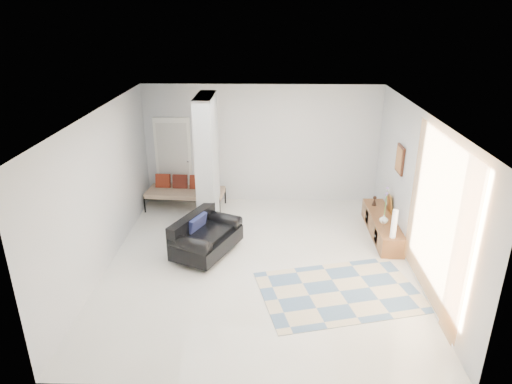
{
  "coord_description": "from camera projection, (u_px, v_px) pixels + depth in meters",
  "views": [
    {
      "loc": [
        0.15,
        -7.34,
        4.4
      ],
      "look_at": [
        -0.07,
        0.6,
        1.17
      ],
      "focal_mm": 32.0,
      "sensor_mm": 36.0,
      "label": 1
    }
  ],
  "objects": [
    {
      "name": "wall_left",
      "position": [
        102.0,
        191.0,
        8.0
      ],
      "size": [
        0.0,
        6.0,
        6.0
      ],
      "primitive_type": "plane",
      "rotation": [
        1.57,
        0.0,
        1.57
      ],
      "color": "silver",
      "rests_on": "ground"
    },
    {
      "name": "hallway_door",
      "position": [
        174.0,
        160.0,
        10.86
      ],
      "size": [
        0.85,
        0.06,
        2.04
      ],
      "primitive_type": "cube",
      "color": "white",
      "rests_on": "floor"
    },
    {
      "name": "wall_back",
      "position": [
        262.0,
        145.0,
        10.71
      ],
      "size": [
        6.0,
        0.0,
        6.0
      ],
      "primitive_type": "plane",
      "rotation": [
        1.57,
        0.0,
        0.0
      ],
      "color": "silver",
      "rests_on": "ground"
    },
    {
      "name": "wall_right",
      "position": [
        418.0,
        194.0,
        7.86
      ],
      "size": [
        0.0,
        6.0,
        6.0
      ],
      "primitive_type": "plane",
      "rotation": [
        1.57,
        0.0,
        -1.57
      ],
      "color": "silver",
      "rests_on": "ground"
    },
    {
      "name": "wall_art",
      "position": [
        400.0,
        159.0,
        8.85
      ],
      "size": [
        0.04,
        0.45,
        0.55
      ],
      "primitive_type": "cube",
      "color": "#3F1D11",
      "rests_on": "wall_right"
    },
    {
      "name": "ceiling",
      "position": [
        259.0,
        113.0,
        7.4
      ],
      "size": [
        6.0,
        6.0,
        0.0
      ],
      "primitive_type": "plane",
      "rotation": [
        3.14,
        0.0,
        0.0
      ],
      "color": "white",
      "rests_on": "wall_back"
    },
    {
      "name": "floor",
      "position": [
        259.0,
        263.0,
        8.45
      ],
      "size": [
        6.0,
        6.0,
        0.0
      ],
      "primitive_type": "plane",
      "color": "silver",
      "rests_on": "ground"
    },
    {
      "name": "daybed",
      "position": [
        184.0,
        191.0,
        10.64
      ],
      "size": [
        1.84,
        0.9,
        0.77
      ],
      "rotation": [
        0.0,
        0.0,
        -0.08
      ],
      "color": "black",
      "rests_on": "floor"
    },
    {
      "name": "media_console",
      "position": [
        382.0,
        226.0,
        9.41
      ],
      "size": [
        0.45,
        1.99,
        0.8
      ],
      "color": "brown",
      "rests_on": "floor"
    },
    {
      "name": "bronze_figurine",
      "position": [
        375.0,
        201.0,
        9.87
      ],
      "size": [
        0.12,
        0.12,
        0.21
      ],
      "primitive_type": null,
      "rotation": [
        0.0,
        0.0,
        -0.14
      ],
      "color": "#301D15",
      "rests_on": "media_console"
    },
    {
      "name": "cylinder_lamp",
      "position": [
        394.0,
        224.0,
        8.43
      ],
      "size": [
        0.1,
        0.1,
        0.56
      ],
      "primitive_type": "cylinder",
      "color": "white",
      "rests_on": "media_console"
    },
    {
      "name": "curtain",
      "position": [
        437.0,
        221.0,
        6.78
      ],
      "size": [
        0.0,
        2.55,
        2.55
      ],
      "primitive_type": "plane",
      "rotation": [
        1.57,
        0.0,
        1.57
      ],
      "color": "#EC953E",
      "rests_on": "wall_right"
    },
    {
      "name": "area_rug",
      "position": [
        340.0,
        291.0,
        7.58
      ],
      "size": [
        2.91,
        2.28,
        0.01
      ],
      "primitive_type": "cube",
      "rotation": [
        0.0,
        0.0,
        0.24
      ],
      "color": "beige",
      "rests_on": "floor"
    },
    {
      "name": "partition_column",
      "position": [
        208.0,
        163.0,
        9.44
      ],
      "size": [
        0.35,
        1.2,
        2.8
      ],
      "primitive_type": "cube",
      "color": "#9EA3A5",
      "rests_on": "floor"
    },
    {
      "name": "wall_front",
      "position": [
        253.0,
        293.0,
        5.15
      ],
      "size": [
        6.0,
        0.0,
        6.0
      ],
      "primitive_type": "plane",
      "rotation": [
        -1.57,
        0.0,
        0.0
      ],
      "color": "silver",
      "rests_on": "ground"
    },
    {
      "name": "loveseat",
      "position": [
        204.0,
        236.0,
        8.64
      ],
      "size": [
        1.33,
        1.63,
        0.76
      ],
      "rotation": [
        0.0,
        0.0,
        -0.43
      ],
      "color": "silver",
      "rests_on": "floor"
    },
    {
      "name": "vase",
      "position": [
        384.0,
        219.0,
        9.06
      ],
      "size": [
        0.18,
        0.18,
        0.18
      ],
      "primitive_type": "imported",
      "rotation": [
        0.0,
        0.0,
        -0.07
      ],
      "color": "white",
      "rests_on": "media_console"
    }
  ]
}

